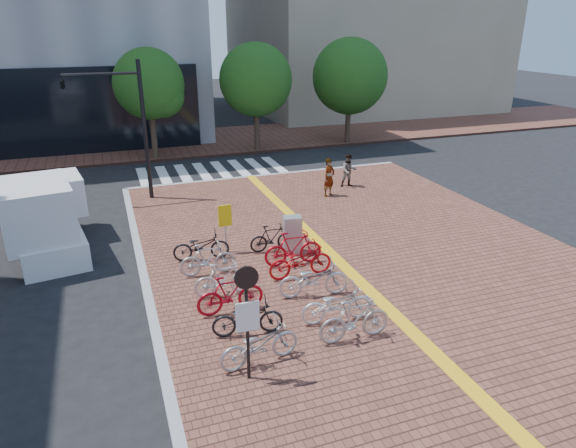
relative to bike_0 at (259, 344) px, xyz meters
name	(u,v)px	position (x,y,z in m)	size (l,w,h in m)	color
ground	(299,301)	(1.93, 2.53, -0.65)	(120.00, 120.00, 0.00)	black
sidewalk	(513,384)	(4.93, -2.47, -0.57)	(14.00, 34.00, 0.15)	brown
tactile_strip	(475,392)	(3.93, -2.47, -0.49)	(0.40, 34.00, 0.01)	yellow
kerb_north	(270,176)	(4.93, 14.53, -0.57)	(14.00, 0.25, 0.15)	gray
far_sidewalk	(182,143)	(1.93, 23.53, -0.57)	(70.00, 8.00, 0.15)	brown
building_beige	(361,1)	(19.93, 34.53, 8.35)	(20.00, 18.00, 18.00)	gray
crosswalk	(212,172)	(2.43, 16.53, -0.64)	(7.50, 4.00, 0.01)	silver
street_trees	(273,81)	(6.97, 19.98, 3.45)	(16.20, 4.60, 6.35)	#38281E
bike_0	(259,344)	(0.00, 0.00, 0.00)	(0.66, 1.90, 1.00)	#A5A5A9
bike_1	(248,318)	(0.06, 1.20, -0.04)	(0.61, 1.75, 0.92)	black
bike_2	(230,294)	(-0.08, 2.35, 0.04)	(0.51, 1.81, 1.09)	#A10B1A
bike_3	(223,279)	(-0.05, 3.31, 0.00)	(0.47, 1.65, 0.99)	silver
bike_4	(208,259)	(-0.20, 4.71, 0.01)	(0.48, 1.71, 1.03)	#ADADB2
bike_5	(201,246)	(-0.19, 5.83, -0.03)	(0.63, 1.80, 0.94)	black
bike_6	(355,320)	(2.41, 0.11, 0.06)	(0.52, 1.84, 1.11)	#A7A7AC
bike_7	(337,304)	(2.36, 1.01, 0.00)	(0.66, 1.88, 0.99)	silver
bike_8	(314,279)	(2.31, 2.42, 0.02)	(0.70, 1.99, 1.05)	#B8B8BD
bike_9	(300,261)	(2.38, 3.63, 0.02)	(0.69, 1.98, 1.04)	#B40C11
bike_10	(293,248)	(2.47, 4.47, 0.06)	(0.53, 1.87, 1.13)	#B40C1C
bike_11	(272,238)	(2.18, 5.71, -0.04)	(0.44, 1.54, 0.93)	black
pedestrian_a	(329,177)	(6.35, 10.41, 0.34)	(0.61, 0.40, 1.68)	gray
pedestrian_b	(349,170)	(7.77, 11.36, 0.26)	(0.74, 0.58, 1.53)	#464D59
utility_box	(292,235)	(2.75, 5.34, 0.14)	(0.58, 0.42, 1.27)	#B5B6BB
yellow_sign	(225,220)	(0.70, 6.12, 0.65)	(0.45, 0.11, 1.66)	#B7B7BC
notice_sign	(247,310)	(-0.37, -0.45, 1.21)	(0.50, 0.12, 2.71)	black
traffic_light_pole	(108,106)	(-2.39, 12.82, 3.50)	(3.11, 1.20, 5.80)	black
box_truck	(46,217)	(-4.84, 8.49, 0.60)	(2.69, 4.85, 2.66)	silver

